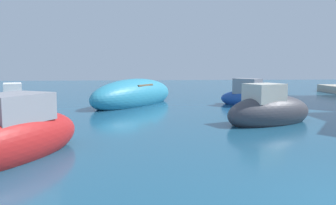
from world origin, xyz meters
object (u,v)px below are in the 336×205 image
Objects in this scene: moored_boat_4 at (269,111)px; moored_boat_6 at (251,98)px; moored_boat_0 at (2,140)px; moored_boat_1 at (13,104)px; moored_boat_5 at (134,95)px.

moored_boat_6 is (1.00, 4.97, -0.05)m from moored_boat_4.
moored_boat_0 reaches higher than moored_boat_1.
moored_boat_1 is (-2.45, 7.69, -0.09)m from moored_boat_0.
moored_boat_6 is (5.94, -1.10, -0.09)m from moored_boat_5.
moored_boat_6 reaches higher than moored_boat_1.
moored_boat_4 is at bearing 51.15° from moored_boat_1.
moored_boat_4 reaches higher than moored_boat_5.
moored_boat_4 is (7.71, 4.16, -0.03)m from moored_boat_0.
moored_boat_6 is (8.71, 9.13, -0.08)m from moored_boat_0.
moored_boat_5 is at bearing -166.22° from moored_boat_0.
moored_boat_5 is 6.04m from moored_boat_6.
moored_boat_1 is at bearing 150.45° from moored_boat_5.
moored_boat_1 is 0.95× the size of moored_boat_6.
moored_boat_0 is at bearing -2.02° from moored_boat_1.
moored_boat_4 is 7.82m from moored_boat_5.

